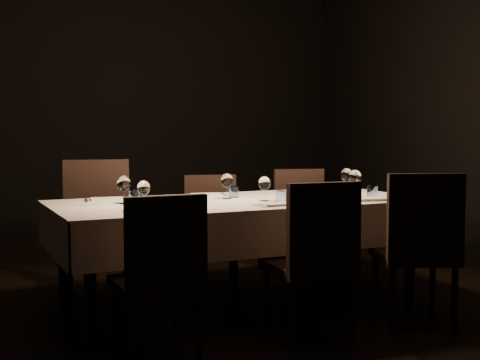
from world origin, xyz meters
name	(u,v)px	position (x,y,z in m)	size (l,w,h in m)	color
room	(240,92)	(0.00, 0.00, 1.50)	(5.01, 6.01, 3.01)	black
dining_table	(240,211)	(0.00, 0.00, 0.69)	(2.52, 1.12, 0.76)	black
chair_near_left	(160,270)	(-0.82, -0.78, 0.50)	(0.44, 0.44, 0.91)	black
place_setting_near_left	(149,198)	(-0.71, -0.22, 0.83)	(0.30, 0.39, 0.17)	beige
chair_near_center	(315,254)	(0.11, -0.81, 0.52)	(0.48, 0.48, 0.95)	black
place_setting_near_center	(272,193)	(0.13, -0.22, 0.83)	(0.30, 0.39, 0.17)	beige
chair_near_right	(419,243)	(0.84, -0.84, 0.54)	(0.61, 0.61, 0.98)	black
place_setting_near_right	(363,187)	(0.86, -0.22, 0.84)	(0.36, 0.41, 0.19)	beige
chair_far_left	(97,223)	(-0.81, 0.77, 0.55)	(0.58, 0.58, 1.02)	black
place_setting_far_left	(121,192)	(-0.77, 0.22, 0.83)	(0.34, 0.40, 0.18)	beige
chair_far_center	(211,224)	(0.12, 0.81, 0.49)	(0.53, 0.53, 0.87)	black
place_setting_far_center	(222,188)	(-0.04, 0.22, 0.83)	(0.34, 0.40, 0.18)	beige
chair_far_right	(302,217)	(0.92, 0.74, 0.50)	(0.53, 0.53, 0.90)	black
place_setting_far_right	(340,182)	(0.95, 0.22, 0.84)	(0.35, 0.41, 0.19)	beige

